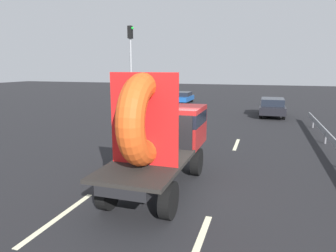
# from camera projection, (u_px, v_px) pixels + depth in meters

# --- Properties ---
(ground_plane) EXTENTS (120.00, 120.00, 0.00)m
(ground_plane) POSITION_uv_depth(u_px,v_px,m) (172.00, 188.00, 9.53)
(ground_plane) COLOR black
(flatbed_truck) EXTENTS (2.02, 5.25, 3.63)m
(flatbed_truck) POSITION_uv_depth(u_px,v_px,m) (162.00, 132.00, 9.46)
(flatbed_truck) COLOR black
(flatbed_truck) RESTS_ON ground_plane
(distant_sedan) EXTENTS (1.84, 4.30, 1.40)m
(distant_sedan) POSITION_uv_depth(u_px,v_px,m) (272.00, 107.00, 23.44)
(distant_sedan) COLOR black
(distant_sedan) RESTS_ON ground_plane
(traffic_light) EXTENTS (0.42, 0.36, 6.74)m
(traffic_light) POSITION_uv_depth(u_px,v_px,m) (131.00, 60.00, 22.55)
(traffic_light) COLOR gray
(traffic_light) RESTS_ON ground_plane
(guardrail) EXTENTS (0.10, 16.90, 0.71)m
(guardrail) POSITION_uv_depth(u_px,v_px,m) (335.00, 143.00, 13.03)
(guardrail) COLOR gray
(guardrail) RESTS_ON ground_plane
(lane_dash_left_near) EXTENTS (0.16, 2.90, 0.01)m
(lane_dash_left_near) POSITION_uv_depth(u_px,v_px,m) (59.00, 217.00, 7.68)
(lane_dash_left_near) COLOR beige
(lane_dash_left_near) RESTS_ON ground_plane
(lane_dash_left_far) EXTENTS (0.16, 2.15, 0.01)m
(lane_dash_left_far) POSITION_uv_depth(u_px,v_px,m) (166.00, 139.00, 15.99)
(lane_dash_left_far) COLOR beige
(lane_dash_left_far) RESTS_ON ground_plane
(lane_dash_right_near) EXTENTS (0.16, 2.32, 0.01)m
(lane_dash_right_near) POSITION_uv_depth(u_px,v_px,m) (200.00, 241.00, 6.63)
(lane_dash_right_near) COLOR beige
(lane_dash_right_near) RESTS_ON ground_plane
(lane_dash_right_far) EXTENTS (0.16, 2.29, 0.01)m
(lane_dash_right_far) POSITION_uv_depth(u_px,v_px,m) (236.00, 144.00, 14.93)
(lane_dash_right_far) COLOR beige
(lane_dash_right_far) RESTS_ON ground_plane
(oncoming_car) EXTENTS (1.55, 3.61, 1.18)m
(oncoming_car) POSITION_uv_depth(u_px,v_px,m) (183.00, 97.00, 32.16)
(oncoming_car) COLOR black
(oncoming_car) RESTS_ON ground_plane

